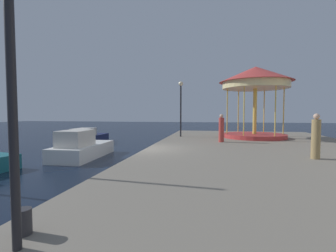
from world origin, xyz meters
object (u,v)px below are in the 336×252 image
lamp_post_near_edge (10,37)px  motorboat_white (82,148)px  motorboat_navy (86,138)px  bollard_north (23,222)px  person_mid_promenade (316,138)px  carousel (255,85)px  lamp_post_mid_promenade (181,99)px  person_far_corner (221,129)px

lamp_post_near_edge → motorboat_white: bearing=116.4°
motorboat_navy → lamp_post_near_edge: (8.25, -16.37, 3.14)m
bollard_north → person_mid_promenade: (7.02, 7.46, 0.67)m
person_mid_promenade → carousel: bearing=96.6°
motorboat_white → person_mid_promenade: size_ratio=2.57×
motorboat_navy → lamp_post_mid_promenade: (8.41, -0.27, 3.29)m
bollard_north → person_mid_promenade: person_mid_promenade is taller
carousel → bollard_north: (-6.06, -15.83, -3.84)m
motorboat_navy → carousel: 14.73m
carousel → bollard_north: 17.38m
lamp_post_near_edge → lamp_post_mid_promenade: 16.10m
person_far_corner → lamp_post_near_edge: bearing=-104.0°
carousel → person_far_corner: (-2.60, -3.21, -3.18)m
motorboat_navy → bollard_north: (8.02, -16.00, 0.48)m
lamp_post_mid_promenade → person_far_corner: lamp_post_mid_promenade is taller
carousel → motorboat_navy: bearing=179.3°
lamp_post_near_edge → person_far_corner: size_ratio=2.28×
carousel → person_far_corner: size_ratio=2.97×
motorboat_white → person_far_corner: bearing=19.4°
motorboat_white → lamp_post_mid_promenade: lamp_post_mid_promenade is taller
lamp_post_mid_promenade → bollard_north: bearing=-91.4°
carousel → lamp_post_mid_promenade: (-5.67, -0.10, -1.03)m
person_far_corner → person_mid_promenade: person_mid_promenade is taller
bollard_north → person_far_corner: size_ratio=0.22×
motorboat_navy → lamp_post_near_edge: bearing=-63.3°
bollard_north → motorboat_navy: bearing=116.6°
lamp_post_mid_promenade → carousel: bearing=1.0°
carousel → bollard_north: size_ratio=13.49×
lamp_post_near_edge → bollard_north: 2.69m
person_mid_promenade → lamp_post_near_edge: bearing=-131.0°
motorboat_white → lamp_post_near_edge: (5.01, -10.09, 3.03)m
motorboat_navy → bollard_north: size_ratio=12.32×
motorboat_navy → bollard_north: bearing=-63.4°
person_mid_promenade → person_far_corner: bearing=124.6°
lamp_post_near_edge → bollard_north: bearing=121.8°
lamp_post_near_edge → person_far_corner: 13.53m
person_far_corner → lamp_post_mid_promenade: bearing=134.6°
motorboat_navy → person_far_corner: (11.48, -3.38, 1.14)m
motorboat_white → lamp_post_mid_promenade: (5.17, 6.01, 3.18)m
lamp_post_mid_promenade → person_mid_promenade: lamp_post_mid_promenade is taller
motorboat_navy → person_far_corner: bearing=-16.4°
lamp_post_near_edge → bollard_north: (-0.23, 0.37, -2.65)m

